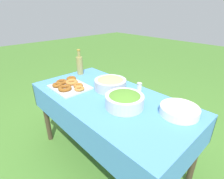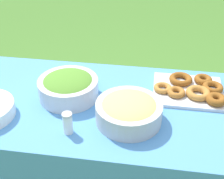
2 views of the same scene
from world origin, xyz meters
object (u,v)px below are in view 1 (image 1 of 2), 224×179
Objects in this scene: donut_platter at (69,85)px; olive_oil_bottle at (80,65)px; salad_bowl at (125,100)px; plate_stack at (179,111)px; pasta_bowl at (110,83)px.

olive_oil_bottle reaches higher than donut_platter.
plate_stack is (0.33, 0.20, -0.03)m from salad_bowl.
donut_platter is at bearing -168.50° from salad_bowl.
olive_oil_bottle reaches higher than salad_bowl.
donut_platter is at bearing -160.73° from plate_stack.
donut_platter is (-0.29, -0.26, -0.04)m from pasta_bowl.
pasta_bowl is 1.04× the size of olive_oil_bottle.
plate_stack is (0.93, 0.33, 0.01)m from donut_platter.
pasta_bowl is 0.78× the size of donut_platter.
olive_oil_bottle is at bearing -177.94° from plate_stack.
pasta_bowl reaches higher than donut_platter.
plate_stack is 0.96× the size of olive_oil_bottle.
salad_bowl reaches higher than plate_stack.
plate_stack is (0.64, 0.06, -0.03)m from pasta_bowl.
pasta_bowl reaches higher than plate_stack.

